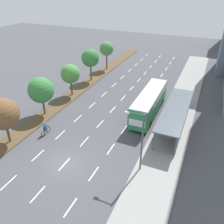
# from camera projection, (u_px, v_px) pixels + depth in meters

# --- Properties ---
(ground_plane) EXTENTS (140.00, 140.00, 0.00)m
(ground_plane) POSITION_uv_depth(u_px,v_px,m) (65.00, 163.00, 24.57)
(ground_plane) COLOR #4C4C51
(median_strip) EXTENTS (2.60, 52.00, 0.12)m
(median_strip) POSITION_uv_depth(u_px,v_px,m) (88.00, 83.00, 43.30)
(median_strip) COLOR brown
(median_strip) RESTS_ON ground
(sidewalk_right) EXTENTS (4.50, 52.00, 0.15)m
(sidewalk_right) POSITION_uv_depth(u_px,v_px,m) (183.00, 100.00, 37.20)
(sidewalk_right) COLOR gray
(sidewalk_right) RESTS_ON ground
(lane_divider_left) EXTENTS (0.14, 49.48, 0.01)m
(lane_divider_left) POSITION_uv_depth(u_px,v_px,m) (109.00, 89.00, 41.05)
(lane_divider_left) COLOR white
(lane_divider_left) RESTS_ON ground
(lane_divider_center) EXTENTS (0.14, 49.48, 0.01)m
(lane_divider_center) POSITION_uv_depth(u_px,v_px,m) (128.00, 93.00, 39.84)
(lane_divider_center) COLOR white
(lane_divider_center) RESTS_ON ground
(lane_divider_right) EXTENTS (0.14, 49.48, 0.01)m
(lane_divider_right) POSITION_uv_depth(u_px,v_px,m) (147.00, 96.00, 38.62)
(lane_divider_right) COLOR white
(lane_divider_right) RESTS_ON ground
(bus_shelter) EXTENTS (2.90, 12.37, 2.86)m
(bus_shelter) POSITION_uv_depth(u_px,v_px,m) (177.00, 117.00, 29.34)
(bus_shelter) COLOR gray
(bus_shelter) RESTS_ON sidewalk_right
(bus) EXTENTS (2.54, 11.29, 3.37)m
(bus) POSITION_uv_depth(u_px,v_px,m) (149.00, 101.00, 32.63)
(bus) COLOR #28844C
(bus) RESTS_ON ground
(cyclist) EXTENTS (0.46, 1.82, 1.71)m
(cyclist) POSITION_uv_depth(u_px,v_px,m) (45.00, 129.00, 28.81)
(cyclist) COLOR black
(cyclist) RESTS_ON ground
(median_tree_nearest) EXTENTS (3.66, 3.66, 5.60)m
(median_tree_nearest) POSITION_uv_depth(u_px,v_px,m) (3.00, 114.00, 25.89)
(median_tree_nearest) COLOR brown
(median_tree_nearest) RESTS_ON median_strip
(median_tree_second) EXTENTS (3.58, 3.58, 5.48)m
(median_tree_second) POSITION_uv_depth(u_px,v_px,m) (41.00, 90.00, 31.67)
(median_tree_second) COLOR brown
(median_tree_second) RESTS_ON median_strip
(median_tree_third) EXTENTS (3.12, 3.12, 5.21)m
(median_tree_third) POSITION_uv_depth(u_px,v_px,m) (70.00, 74.00, 37.24)
(median_tree_third) COLOR brown
(median_tree_third) RESTS_ON median_strip
(median_tree_fourth) EXTENTS (3.29, 3.29, 5.94)m
(median_tree_fourth) POSITION_uv_depth(u_px,v_px,m) (90.00, 58.00, 42.57)
(median_tree_fourth) COLOR brown
(median_tree_fourth) RESTS_ON median_strip
(median_tree_fifth) EXTENTS (2.91, 2.91, 5.80)m
(median_tree_fifth) POSITION_uv_depth(u_px,v_px,m) (107.00, 49.00, 48.15)
(median_tree_fifth) COLOR brown
(median_tree_fifth) RESTS_ON median_strip
(streetlight) EXTENTS (1.91, 0.24, 6.50)m
(streetlight) POSITION_uv_depth(u_px,v_px,m) (141.00, 139.00, 21.88)
(streetlight) COLOR #4C4C51
(streetlight) RESTS_ON sidewalk_right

